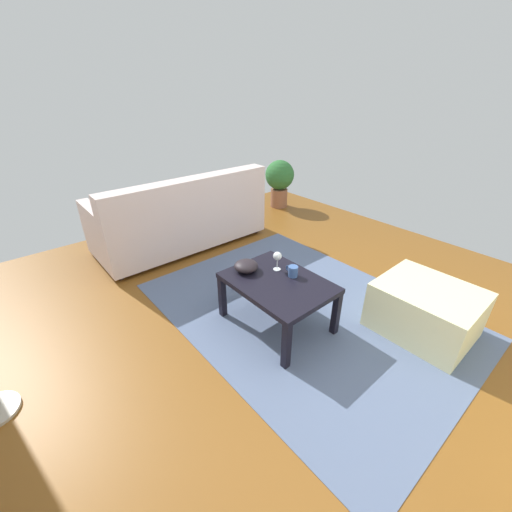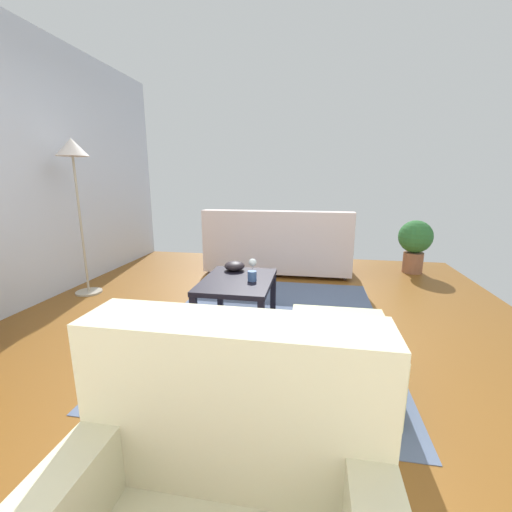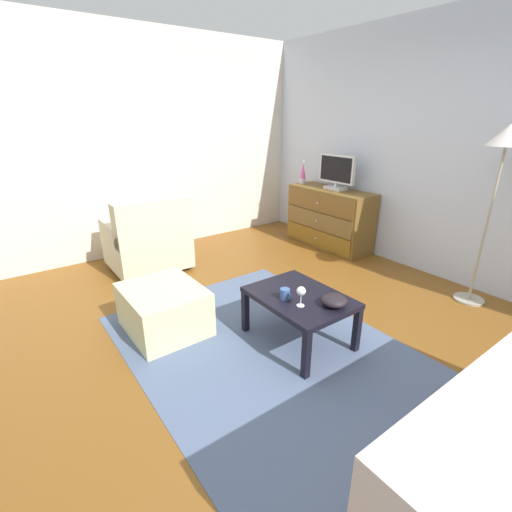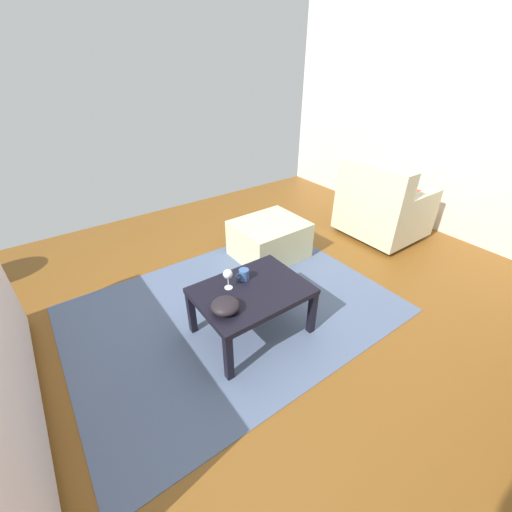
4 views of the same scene
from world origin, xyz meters
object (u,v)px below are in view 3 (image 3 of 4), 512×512
dresser (329,218)px  wine_glass (301,292)px  mug (285,294)px  ottoman (164,309)px  tv (337,172)px  standing_lamp (504,153)px  coffee_table (300,301)px  bowl_decorative (334,301)px  armchair (148,241)px  lava_lamp (303,174)px

dresser → wine_glass: (1.59, -2.01, 0.13)m
mug → ottoman: (-0.77, -0.68, -0.26)m
tv → standing_lamp: 1.97m
coffee_table → bowl_decorative: 0.30m
tv → armchair: tv is taller
dresser → lava_lamp: bearing=-175.2°
mug → armchair: armchair is taller
wine_glass → ottoman: bearing=-142.5°
standing_lamp → mug: bearing=-104.9°
wine_glass → ottoman: (-0.92, -0.71, -0.33)m
lava_lamp → wine_glass: (2.11, -1.96, -0.42)m
mug → ottoman: mug is taller
dresser → standing_lamp: standing_lamp is taller
dresser → armchair: armchair is taller
tv → bowl_decorative: 2.56m
lava_lamp → wine_glass: bearing=-42.9°
dresser → bowl_decorative: (1.74, -1.81, 0.06)m
armchair → lava_lamp: bearing=86.5°
coffee_table → armchair: armchair is taller
dresser → standing_lamp: (1.97, -0.05, 1.03)m
armchair → ottoman: bearing=-16.1°
dresser → coffee_table: size_ratio=1.54×
lava_lamp → standing_lamp: standing_lamp is taller
tv → dresser: bearing=-152.7°
lava_lamp → coffee_table: bearing=-43.1°
dresser → wine_glass: size_ratio=7.87×
bowl_decorative → armchair: armchair is taller
wine_glass → mug: wine_glass is taller
standing_lamp → bowl_decorative: bearing=-97.5°
tv → mug: size_ratio=4.96×
bowl_decorative → armchair: 2.46m
bowl_decorative → ottoman: size_ratio=0.27×
tv → standing_lamp: bearing=-2.2°
lava_lamp → wine_glass: size_ratio=2.10×
wine_glass → mug: bearing=-170.7°
armchair → standing_lamp: bearing=41.0°
tv → armchair: (-0.70, -2.36, -0.68)m
bowl_decorative → armchair: (-2.40, -0.52, -0.10)m
armchair → coffee_table: bearing=11.5°
lava_lamp → bowl_decorative: lava_lamp is taller
tv → lava_lamp: (-0.56, -0.07, -0.09)m
lava_lamp → armchair: 2.37m
bowl_decorative → standing_lamp: (0.23, 1.76, 0.97)m
lava_lamp → ottoman: bearing=-66.0°
standing_lamp → tv: bearing=177.8°
wine_glass → standing_lamp: standing_lamp is taller
dresser → lava_lamp: (-0.52, -0.04, 0.55)m
dresser → lava_lamp: size_ratio=3.75×
coffee_table → tv: bearing=126.5°
tv → mug: (1.40, -2.06, -0.58)m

